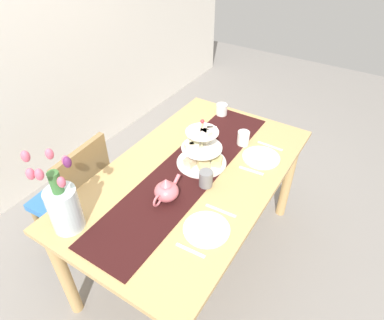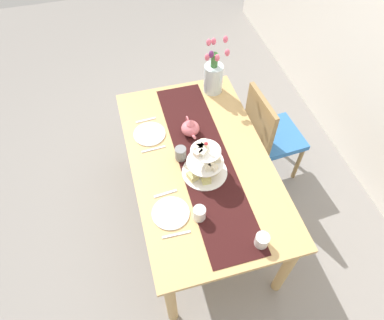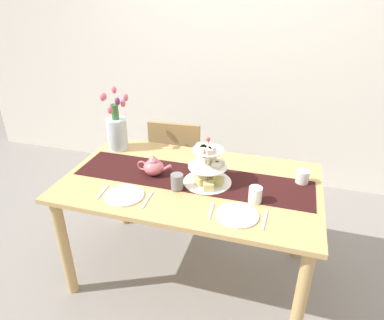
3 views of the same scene
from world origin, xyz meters
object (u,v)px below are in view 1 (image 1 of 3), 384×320
object	(u,v)px
dinner_plate_left	(207,229)
dining_table	(192,187)
dinner_plate_right	(261,157)
fork_right	(251,171)
knife_left	(221,211)
teapot	(166,191)
fork_left	(190,250)
mug_white_text	(243,138)
mug_grey	(206,179)
cream_jug	(222,110)
tiered_cake_stand	(202,150)
chair_left	(77,195)
knife_right	(270,146)
tulip_vase	(63,205)

from	to	relation	value
dinner_plate_left	dining_table	bearing A→B (deg)	41.75
dinner_plate_right	fork_right	xyz separation A→B (m)	(-0.14, 0.00, -0.00)
dinner_plate_left	knife_left	distance (m)	0.15
teapot	fork_left	bearing A→B (deg)	-126.82
teapot	mug_white_text	size ratio (longest dim) A/B	2.51
teapot	mug_grey	xyz separation A→B (m)	(0.20, -0.12, -0.01)
cream_jug	fork_left	bearing A→B (deg)	-158.27
dinner_plate_right	mug_grey	distance (m)	0.43
tiered_cake_stand	fork_right	distance (m)	0.31
chair_left	fork_left	bearing A→B (deg)	-98.34
tiered_cake_stand	knife_right	xyz separation A→B (m)	(0.38, -0.28, -0.09)
knife_left	dining_table	bearing A→B (deg)	58.50
fork_left	fork_right	bearing A→B (deg)	0.00
knife_left	dinner_plate_right	world-z (taller)	dinner_plate_right
fork_right	mug_white_text	size ratio (longest dim) A/B	1.58
dinner_plate_right	cream_jug	bearing A→B (deg)	54.27
knife_right	mug_grey	size ratio (longest dim) A/B	1.79
cream_jug	fork_right	xyz separation A→B (m)	(-0.47, -0.45, -0.04)
cream_jug	dinner_plate_right	size ratio (longest dim) A/B	0.37
teapot	dinner_plate_left	bearing A→B (deg)	-103.54
chair_left	teapot	size ratio (longest dim) A/B	3.82
tulip_vase	cream_jug	size ratio (longest dim) A/B	5.28
tiered_cake_stand	mug_grey	world-z (taller)	tiered_cake_stand
chair_left	dinner_plate_right	size ratio (longest dim) A/B	3.96
tulip_vase	dinner_plate_left	size ratio (longest dim) A/B	1.95
fork_left	dinner_plate_right	xyz separation A→B (m)	(0.81, 0.00, 0.00)
fork_left	dining_table	bearing A→B (deg)	31.56
teapot	cream_jug	distance (m)	0.94
dining_table	dinner_plate_right	bearing A→B (deg)	-39.58
chair_left	tulip_vase	distance (m)	0.67
fork_right	dinner_plate_right	bearing A→B (deg)	0.00
mug_white_text	mug_grey	bearing A→B (deg)	179.52
chair_left	fork_left	xyz separation A→B (m)	(-0.14, -0.98, 0.28)
dining_table	mug_grey	distance (m)	0.21
dinner_plate_right	mug_white_text	size ratio (longest dim) A/B	2.42
tiered_cake_stand	fork_left	world-z (taller)	tiered_cake_stand
tulip_vase	knife_left	distance (m)	0.77
chair_left	tiered_cake_stand	bearing A→B (deg)	-58.23
chair_left	mug_grey	world-z (taller)	chair_left
dinner_plate_left	cream_jug	bearing A→B (deg)	24.56
dinner_plate_right	mug_white_text	world-z (taller)	mug_white_text
cream_jug	knife_right	bearing A→B (deg)	-111.76
teapot	tiered_cake_stand	bearing A→B (deg)	-0.26
tulip_vase	teapot	bearing A→B (deg)	-36.14
dinner_plate_left	dinner_plate_right	world-z (taller)	same
dinner_plate_right	tulip_vase	bearing A→B (deg)	149.88
knife_left	mug_grey	size ratio (longest dim) A/B	1.79
dinner_plate_right	tiered_cake_stand	bearing A→B (deg)	129.88
tiered_cake_stand	knife_right	world-z (taller)	tiered_cake_stand
fork_left	fork_right	size ratio (longest dim) A/B	1.00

